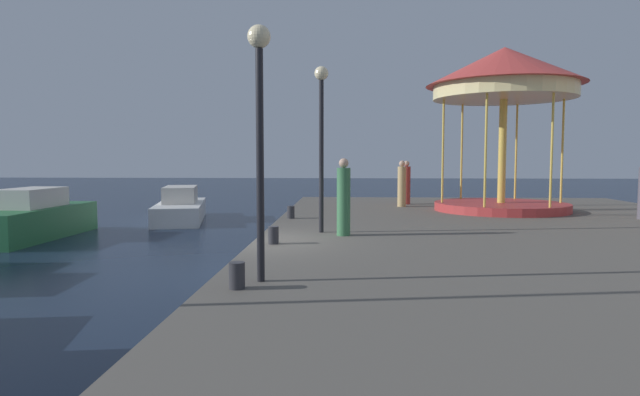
% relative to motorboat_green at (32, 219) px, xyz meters
% --- Properties ---
extents(ground_plane, '(120.00, 120.00, 0.00)m').
position_rel_motorboat_green_xyz_m(ground_plane, '(8.55, -5.08, -0.67)').
color(ground_plane, '#162338').
extents(quay_dock, '(14.74, 28.04, 0.80)m').
position_rel_motorboat_green_xyz_m(quay_dock, '(15.92, -5.08, -0.27)').
color(quay_dock, '#5B564F').
rests_on(quay_dock, ground).
extents(motorboat_green, '(2.03, 5.38, 1.72)m').
position_rel_motorboat_green_xyz_m(motorboat_green, '(0.00, 0.00, 0.00)').
color(motorboat_green, '#236638').
rests_on(motorboat_green, ground).
extents(motorboat_white, '(3.11, 6.09, 1.50)m').
position_rel_motorboat_green_xyz_m(motorboat_white, '(3.43, 5.45, -0.11)').
color(motorboat_white, white).
rests_on(motorboat_white, ground).
extents(carousel, '(5.62, 5.62, 5.95)m').
position_rel_motorboat_green_xyz_m(carousel, '(16.44, 2.38, 4.62)').
color(carousel, '#B23333').
rests_on(carousel, quay_dock).
extents(lamp_post_near_edge, '(0.36, 0.36, 3.99)m').
position_rel_motorboat_green_xyz_m(lamp_post_near_edge, '(9.39, -9.29, 2.88)').
color(lamp_post_near_edge, black).
rests_on(lamp_post_near_edge, quay_dock).
extents(lamp_post_mid_promenade, '(0.36, 0.36, 4.30)m').
position_rel_motorboat_green_xyz_m(lamp_post_mid_promenade, '(10.08, -3.68, 3.07)').
color(lamp_post_mid_promenade, black).
rests_on(lamp_post_mid_promenade, quay_dock).
extents(bollard_center, '(0.24, 0.24, 0.40)m').
position_rel_motorboat_green_xyz_m(bollard_center, '(9.11, -9.78, 0.33)').
color(bollard_center, '#2D2D33').
rests_on(bollard_center, quay_dock).
extents(bollard_north, '(0.24, 0.24, 0.40)m').
position_rel_motorboat_green_xyz_m(bollard_north, '(8.94, -0.50, 0.33)').
color(bollard_north, '#2D2D33').
rests_on(bollard_north, quay_dock).
extents(bollard_south, '(0.24, 0.24, 0.40)m').
position_rel_motorboat_green_xyz_m(bollard_south, '(9.08, -5.61, 0.33)').
color(bollard_south, '#2D2D33').
rests_on(bollard_south, quay_dock).
extents(person_by_the_water, '(0.34, 0.34, 1.83)m').
position_rel_motorboat_green_xyz_m(person_by_the_water, '(13.24, 5.03, 0.99)').
color(person_by_the_water, '#B23833').
rests_on(person_by_the_water, quay_dock).
extents(person_near_carousel, '(0.34, 0.34, 1.85)m').
position_rel_motorboat_green_xyz_m(person_near_carousel, '(12.94, 3.92, 0.99)').
color(person_near_carousel, tan).
rests_on(person_near_carousel, quay_dock).
extents(person_far_corner, '(0.34, 0.34, 1.94)m').
position_rel_motorboat_green_xyz_m(person_far_corner, '(10.66, -4.21, 1.04)').
color(person_far_corner, '#387247').
rests_on(person_far_corner, quay_dock).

